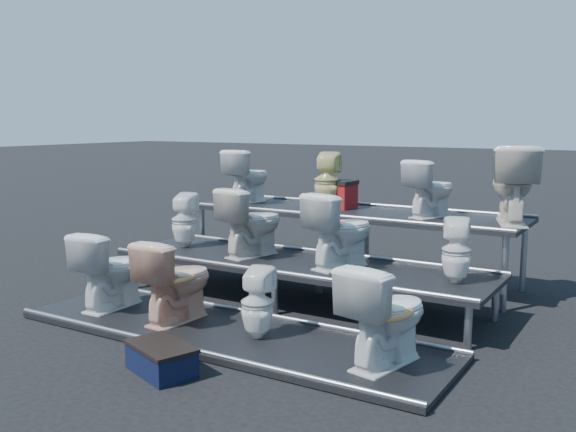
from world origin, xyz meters
The scene contains 18 objects.
ground centered at (0.00, 0.00, 0.00)m, with size 80.00×80.00×0.00m, color black.
tier_front centered at (0.00, -1.30, 0.03)m, with size 4.20×1.20×0.06m, color black.
tier_mid centered at (0.00, 0.00, 0.23)m, with size 4.20×1.20×0.46m, color black.
tier_back centered at (0.00, 1.30, 0.43)m, with size 4.20×1.20×0.86m, color black.
toilet_0 centered at (-1.46, -1.30, 0.46)m, with size 0.45×0.79×0.81m, color white.
toilet_1 centered at (-0.60, -1.30, 0.46)m, with size 0.45×0.79×0.80m, color #E4B08F.
toilet_2 centered at (0.34, -1.30, 0.38)m, with size 0.28×0.29×0.63m, color white.
toilet_3 centered at (1.55, -1.30, 0.47)m, with size 0.46×0.81×0.82m, color white.
toilet_4 centered at (-1.59, 0.00, 0.79)m, with size 0.29×0.30×0.65m, color white.
toilet_5 centered at (-0.61, 0.00, 0.85)m, with size 0.43×0.76×0.78m, color beige.
toilet_6 centered at (0.50, 0.00, 0.85)m, with size 0.44×0.77×0.79m, color white.
toilet_7 centered at (1.71, 0.00, 0.77)m, with size 0.28×0.28×0.61m, color white.
toilet_8 centered at (-1.56, 1.30, 1.22)m, with size 0.40×0.71×0.72m, color white.
toilet_9 centered at (-0.34, 1.30, 1.22)m, with size 0.32×0.33×0.72m, color #D8D085.
toilet_10 centered at (1.00, 1.30, 1.19)m, with size 0.37×0.65×0.67m, color white.
toilet_11 centered at (1.91, 1.30, 1.29)m, with size 0.48×0.84×0.85m, color beige.
red_crate centered at (-0.27, 1.44, 1.01)m, with size 0.43×0.34×0.31m, color maroon.
step_stool centered at (0.07, -2.25, 0.10)m, with size 0.57×0.34×0.21m, color black.
Camera 1 is at (3.41, -5.84, 1.97)m, focal length 40.00 mm.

